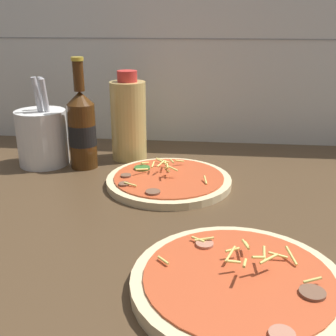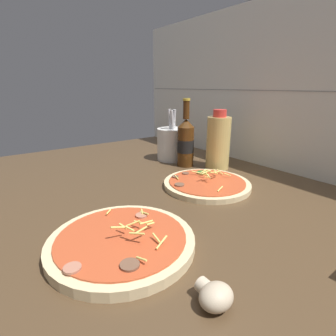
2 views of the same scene
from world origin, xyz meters
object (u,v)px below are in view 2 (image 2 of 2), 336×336
Objects in this scene: mushroom_left at (215,296)px; utensil_crock at (172,144)px; pizza_far at (207,184)px; oil_bottle at (218,142)px; pizza_near at (122,241)px; beer_bottle at (186,142)px.

utensil_crock is at bearing 147.40° from mushroom_left.
pizza_far is 1.22× the size of oil_bottle.
pizza_near is at bearing -69.85° from pizza_far.
utensil_crock is at bearing -160.84° from oil_bottle.
mushroom_left is at bearing -43.06° from pizza_far.
pizza_far is 21.90cm from oil_bottle.
pizza_near reaches higher than mushroom_left.
utensil_crock is at bearing 162.22° from pizza_far.
pizza_far is at bearing -17.78° from utensil_crock.
utensil_crock is at bearing 134.22° from pizza_near.
beer_bottle is at bearing 143.49° from mushroom_left.
oil_bottle is (-11.47, 16.43, 8.84)cm from pizza_far.
mushroom_left is (33.04, -30.87, 0.88)cm from pizza_far.
pizza_far is 23.88cm from beer_bottle.
beer_bottle reaches higher than pizza_far.
pizza_far is at bearing 110.15° from pizza_near.
oil_bottle reaches higher than pizza_far.
pizza_far is 4.84× the size of mushroom_left.
oil_bottle is (-24.19, 51.12, 8.65)cm from pizza_near.
beer_bottle is at bearing -5.56° from utensil_crock.
beer_bottle reaches higher than pizza_near.
beer_bottle is at bearing -140.23° from oil_bottle.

